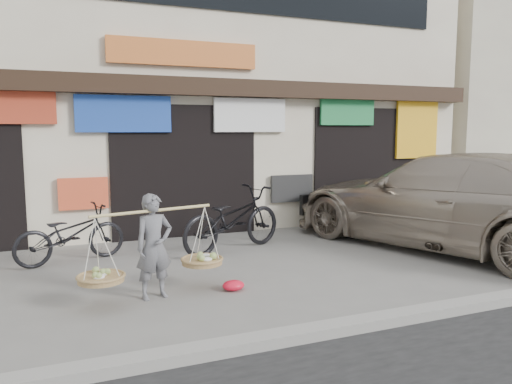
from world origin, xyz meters
name	(u,v)px	position (x,y,z in m)	size (l,w,h in m)	color
ground	(248,284)	(0.00, 0.00, 0.00)	(70.00, 70.00, 0.00)	gray
kerb	(316,331)	(0.00, -2.00, 0.06)	(70.00, 0.25, 0.12)	gray
shophouse_block	(155,80)	(0.00, 6.42, 3.45)	(14.00, 6.32, 7.00)	beige
street_vendor	(154,251)	(-1.35, -0.09, 0.63)	(1.94, 0.87, 1.38)	slate
bike_0	(70,234)	(-2.30, 2.21, 0.48)	(0.64, 1.82, 0.96)	black
bike_2	(232,219)	(0.47, 1.95, 0.58)	(0.77, 2.21, 1.16)	black
suv	(447,200)	(4.24, 0.66, 0.89)	(4.37, 6.65, 1.79)	#A39583
red_bag	(233,285)	(-0.29, -0.20, 0.07)	(0.31, 0.25, 0.14)	red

